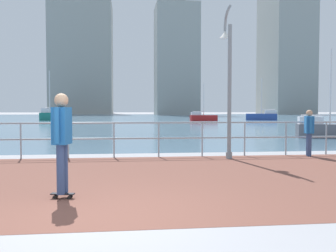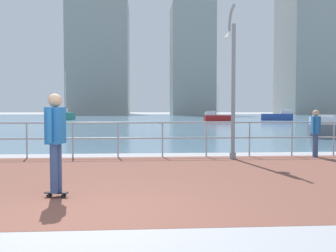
{
  "view_description": "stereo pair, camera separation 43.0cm",
  "coord_description": "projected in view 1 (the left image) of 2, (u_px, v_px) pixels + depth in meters",
  "views": [
    {
      "loc": [
        0.38,
        -5.23,
        1.53
      ],
      "look_at": [
        1.41,
        3.83,
        1.1
      ],
      "focal_mm": 39.62,
      "sensor_mm": 36.0,
      "label": 1
    },
    {
      "loc": [
        0.81,
        -5.27,
        1.53
      ],
      "look_at": [
        1.41,
        3.83,
        1.1
      ],
      "focal_mm": 39.62,
      "sensor_mm": 36.0,
      "label": 2
    }
  ],
  "objects": [
    {
      "name": "tower_brick",
      "position": [
        82.0,
        58.0,
        107.51
      ],
      "size": [
        17.31,
        14.11,
        34.05
      ],
      "color": "#939993",
      "rests_on": "ground"
    },
    {
      "name": "skateboarder",
      "position": [
        62.0,
        135.0,
        6.24
      ],
      "size": [
        0.41,
        0.56,
        1.78
      ],
      "color": "black",
      "rests_on": "ground"
    },
    {
      "name": "waterfront_railing",
      "position": [
        114.0,
        133.0,
        11.53
      ],
      "size": [
        25.25,
        0.06,
        1.11
      ],
      "color": "#9EADB7",
      "rests_on": "ground"
    },
    {
      "name": "tower_beige",
      "position": [
        286.0,
        31.0,
        103.11
      ],
      "size": [
        10.93,
        16.39,
        47.78
      ],
      "color": "#939993",
      "rests_on": "ground"
    },
    {
      "name": "harbor_water",
      "position": [
        124.0,
        119.0,
        56.23
      ],
      "size": [
        180.0,
        88.0,
        0.0
      ],
      "primitive_type": "cube",
      "color": "slate",
      "rests_on": "ground"
    },
    {
      "name": "sailboat_red",
      "position": [
        262.0,
        116.0,
        49.37
      ],
      "size": [
        4.2,
        2.37,
        5.63
      ],
      "color": "#284799",
      "rests_on": "ground"
    },
    {
      "name": "ground",
      "position": [
        123.0,
        121.0,
        44.92
      ],
      "size": [
        220.0,
        220.0,
        0.0
      ],
      "primitive_type": "plane",
      "color": "#9E9EA3"
    },
    {
      "name": "sailboat_teal",
      "position": [
        50.0,
        115.0,
        49.63
      ],
      "size": [
        1.79,
        4.81,
        6.63
      ],
      "color": "#197266",
      "rests_on": "ground"
    },
    {
      "name": "bystander",
      "position": [
        309.0,
        129.0,
        11.87
      ],
      "size": [
        0.32,
        0.56,
        1.49
      ],
      "color": "#384C7A",
      "rests_on": "ground"
    },
    {
      "name": "sailboat_white",
      "position": [
        203.0,
        117.0,
        46.38
      ],
      "size": [
        3.4,
        1.24,
        4.69
      ],
      "color": "#B21E1E",
      "rests_on": "ground"
    },
    {
      "name": "brick_paving",
      "position": [
        109.0,
        179.0,
        8.07
      ],
      "size": [
        28.0,
        7.03,
        0.01
      ],
      "primitive_type": "cube",
      "color": "brown",
      "rests_on": "ground"
    },
    {
      "name": "sailboat_gray",
      "position": [
        327.0,
        129.0,
        19.54
      ],
      "size": [
        3.47,
        1.88,
        4.65
      ],
      "color": "#595960",
      "rests_on": "ground"
    },
    {
      "name": "tower_slate",
      "position": [
        176.0,
        60.0,
        90.65
      ],
      "size": [
        10.19,
        10.4,
        28.45
      ],
      "color": "#939993",
      "rests_on": "ground"
    },
    {
      "name": "lamppost",
      "position": [
        228.0,
        75.0,
        11.42
      ],
      "size": [
        0.36,
        0.82,
        4.66
      ],
      "color": "gray",
      "rests_on": "ground"
    }
  ]
}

